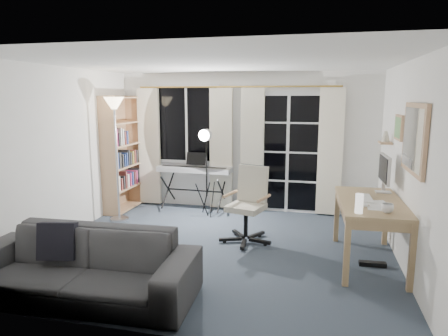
# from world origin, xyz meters

# --- Properties ---
(floor) EXTENTS (4.50, 4.00, 0.02)m
(floor) POSITION_xyz_m (0.00, 0.00, -0.01)
(floor) COLOR #394654
(floor) RESTS_ON ground
(window) EXTENTS (1.20, 0.08, 1.40)m
(window) POSITION_xyz_m (-1.05, 1.97, 1.50)
(window) COLOR white
(window) RESTS_ON floor
(french_door) EXTENTS (1.32, 0.09, 2.11)m
(french_door) POSITION_xyz_m (0.75, 1.97, 1.03)
(french_door) COLOR white
(french_door) RESTS_ON floor
(curtains) EXTENTS (3.60, 0.07, 2.13)m
(curtains) POSITION_xyz_m (-0.14, 1.88, 1.09)
(curtains) COLOR gold
(curtains) RESTS_ON floor
(bookshelf) EXTENTS (0.33, 0.93, 2.00)m
(bookshelf) POSITION_xyz_m (-2.13, 1.45, 0.95)
(bookshelf) COLOR tan
(bookshelf) RESTS_ON floor
(torchiere_lamp) EXTENTS (0.33, 0.33, 1.98)m
(torchiere_lamp) POSITION_xyz_m (-1.86, 0.85, 1.59)
(torchiere_lamp) COLOR #B2B2B7
(torchiere_lamp) RESTS_ON floor
(keyboard_piano) EXTENTS (1.32, 0.66, 0.95)m
(keyboard_piano) POSITION_xyz_m (-0.84, 1.70, 0.72)
(keyboard_piano) COLOR black
(keyboard_piano) RESTS_ON floor
(studio_light) EXTENTS (0.28, 0.30, 1.50)m
(studio_light) POSITION_xyz_m (-0.54, 1.39, 1.20)
(studio_light) COLOR black
(studio_light) RESTS_ON floor
(office_chair) EXTENTS (0.72, 0.72, 1.04)m
(office_chair) POSITION_xyz_m (0.35, 0.46, 0.61)
(office_chair) COLOR black
(office_chair) RESTS_ON floor
(desk) EXTENTS (0.77, 1.47, 0.77)m
(desk) POSITION_xyz_m (1.88, -0.02, 0.68)
(desk) COLOR #A48754
(desk) RESTS_ON floor
(monitor) EXTENTS (0.19, 0.56, 0.49)m
(monitor) POSITION_xyz_m (2.08, 0.43, 1.07)
(monitor) COLOR silver
(monitor) RESTS_ON desk
(desk_clutter) EXTENTS (0.44, 0.89, 0.98)m
(desk_clutter) POSITION_xyz_m (1.82, -0.25, 0.61)
(desk_clutter) COLOR white
(desk_clutter) RESTS_ON desk
(mug) EXTENTS (0.13, 0.10, 0.13)m
(mug) POSITION_xyz_m (1.98, -0.52, 0.84)
(mug) COLOR silver
(mug) RESTS_ON desk
(wall_mirror) EXTENTS (0.04, 0.94, 0.74)m
(wall_mirror) POSITION_xyz_m (2.22, -0.35, 1.55)
(wall_mirror) COLOR tan
(wall_mirror) RESTS_ON floor
(framed_print) EXTENTS (0.03, 0.42, 0.32)m
(framed_print) POSITION_xyz_m (2.23, 0.55, 1.60)
(framed_print) COLOR tan
(framed_print) RESTS_ON floor
(wall_shelf) EXTENTS (0.16, 0.30, 0.18)m
(wall_shelf) POSITION_xyz_m (2.16, 1.05, 1.41)
(wall_shelf) COLOR tan
(wall_shelf) RESTS_ON floor
(sofa) EXTENTS (2.28, 0.74, 0.88)m
(sofa) POSITION_xyz_m (-1.00, -1.55, 0.44)
(sofa) COLOR #343437
(sofa) RESTS_ON floor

